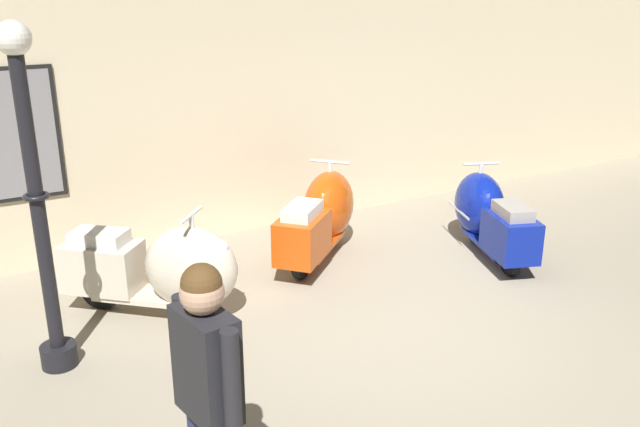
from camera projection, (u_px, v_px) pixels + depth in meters
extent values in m
plane|color=gray|center=(418.00, 338.00, 5.70)|extent=(60.00, 60.00, 0.00)
cube|color=beige|center=(252.00, 85.00, 7.82)|extent=(18.00, 0.20, 3.50)
cylinder|color=black|center=(199.00, 298.00, 5.97)|extent=(0.35, 0.33, 0.41)
cylinder|color=silver|center=(199.00, 298.00, 5.97)|extent=(0.20, 0.20, 0.18)
cylinder|color=black|center=(101.00, 288.00, 6.17)|extent=(0.35, 0.33, 0.41)
cylinder|color=silver|center=(101.00, 288.00, 6.17)|extent=(0.20, 0.20, 0.18)
cube|color=beige|center=(149.00, 295.00, 6.08)|extent=(0.96, 0.92, 0.05)
ellipsoid|color=beige|center=(191.00, 268.00, 5.89)|extent=(0.99, 0.97, 0.77)
cube|color=beige|center=(103.00, 266.00, 6.09)|extent=(0.78, 0.77, 0.45)
cube|color=silver|center=(99.00, 237.00, 5.99)|extent=(0.55, 0.54, 0.12)
sphere|color=silver|center=(221.00, 248.00, 5.76)|extent=(0.15, 0.15, 0.15)
cylinder|color=silver|center=(192.00, 231.00, 5.77)|extent=(0.04, 0.04, 0.28)
cylinder|color=silver|center=(191.00, 215.00, 5.72)|extent=(0.33, 0.35, 0.03)
cube|color=silver|center=(203.00, 262.00, 6.14)|extent=(0.51, 0.47, 0.02)
cylinder|color=black|center=(330.00, 228.00, 7.69)|extent=(0.36, 0.33, 0.41)
cylinder|color=silver|center=(330.00, 228.00, 7.69)|extent=(0.20, 0.20, 0.18)
cylinder|color=black|center=(302.00, 259.00, 6.82)|extent=(0.36, 0.33, 0.41)
cylinder|color=silver|center=(302.00, 259.00, 6.82)|extent=(0.20, 0.20, 0.18)
cube|color=#C6470F|center=(317.00, 244.00, 7.26)|extent=(0.98, 0.92, 0.05)
ellipsoid|color=#C6470F|center=(329.00, 205.00, 7.55)|extent=(1.00, 0.97, 0.78)
cube|color=#C6470F|center=(303.00, 237.00, 6.78)|extent=(0.80, 0.77, 0.45)
cube|color=silver|center=(302.00, 211.00, 6.69)|extent=(0.56, 0.54, 0.12)
sphere|color=silver|center=(336.00, 180.00, 7.74)|extent=(0.15, 0.15, 0.15)
cylinder|color=silver|center=(330.00, 174.00, 7.46)|extent=(0.05, 0.05, 0.29)
cylinder|color=silver|center=(330.00, 162.00, 7.41)|extent=(0.32, 0.36, 0.03)
cube|color=silver|center=(307.00, 207.00, 7.65)|extent=(0.53, 0.47, 0.02)
cylinder|color=black|center=(476.00, 226.00, 7.77)|extent=(0.21, 0.40, 0.39)
cylinder|color=silver|center=(476.00, 226.00, 7.77)|extent=(0.15, 0.20, 0.18)
cylinder|color=black|center=(510.00, 256.00, 6.91)|extent=(0.21, 0.40, 0.39)
cylinder|color=silver|center=(510.00, 256.00, 6.91)|extent=(0.15, 0.20, 0.18)
cube|color=navy|center=(492.00, 242.00, 7.35)|extent=(0.66, 1.00, 0.05)
ellipsoid|color=navy|center=(479.00, 205.00, 7.64)|extent=(0.77, 0.95, 0.75)
cube|color=navy|center=(510.00, 236.00, 6.87)|extent=(0.60, 0.76, 0.43)
cube|color=gray|center=(513.00, 211.00, 6.78)|extent=(0.42, 0.54, 0.12)
sphere|color=silver|center=(471.00, 181.00, 7.83)|extent=(0.15, 0.15, 0.15)
cylinder|color=silver|center=(480.00, 175.00, 7.55)|extent=(0.04, 0.04, 0.27)
cylinder|color=silver|center=(481.00, 164.00, 7.51)|extent=(0.42, 0.18, 0.03)
cube|color=silver|center=(458.00, 210.00, 7.61)|extent=(0.24, 0.62, 0.02)
cylinder|color=black|center=(59.00, 355.00, 5.26)|extent=(0.28, 0.28, 0.18)
cylinder|color=black|center=(38.00, 211.00, 4.87)|extent=(0.11, 0.11, 2.24)
torus|color=black|center=(36.00, 196.00, 4.83)|extent=(0.19, 0.19, 0.04)
sphere|color=white|center=(13.00, 38.00, 4.47)|extent=(0.24, 0.24, 0.24)
cube|color=#232328|center=(207.00, 364.00, 3.27)|extent=(0.25, 0.40, 0.57)
cylinder|color=#232328|center=(232.00, 387.00, 3.10)|extent=(0.09, 0.09, 0.59)
cylinder|color=#232328|center=(184.00, 347.00, 3.44)|extent=(0.09, 0.09, 0.59)
sphere|color=tan|center=(202.00, 293.00, 3.14)|extent=(0.22, 0.22, 0.22)
sphere|color=brown|center=(201.00, 284.00, 3.13)|extent=(0.20, 0.20, 0.20)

